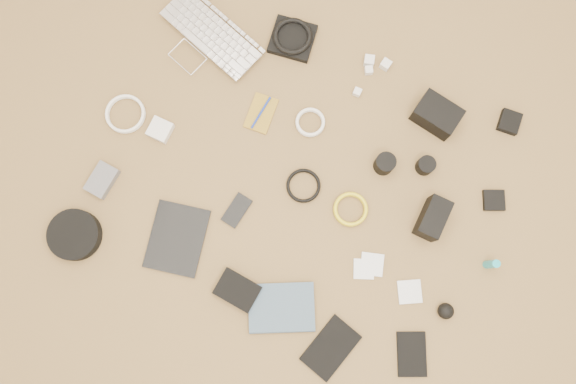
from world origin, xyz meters
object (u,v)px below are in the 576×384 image
(laptop, at_px, (202,44))
(dslr_camera, at_px, (437,115))
(phone, at_px, (237,210))
(headphone_case, at_px, (75,235))
(tablet, at_px, (177,239))
(paperback, at_px, (282,333))

(laptop, xyz_separation_m, dslr_camera, (0.85, 0.03, 0.03))
(phone, height_order, headphone_case, headphone_case)
(tablet, relative_size, headphone_case, 1.35)
(phone, bearing_deg, paperback, -36.42)
(dslr_camera, bearing_deg, laptop, -164.19)
(tablet, height_order, paperback, paperback)
(tablet, xyz_separation_m, headphone_case, (-0.32, -0.11, 0.02))
(laptop, bearing_deg, dslr_camera, 24.25)
(dslr_camera, height_order, tablet, dslr_camera)
(tablet, distance_m, headphone_case, 0.34)
(laptop, relative_size, paperback, 1.76)
(dslr_camera, distance_m, headphone_case, 1.28)
(headphone_case, height_order, paperback, headphone_case)
(laptop, height_order, phone, laptop)
(laptop, relative_size, headphone_case, 2.21)
(laptop, xyz_separation_m, tablet, (0.17, -0.66, -0.01))
(tablet, relative_size, phone, 2.08)
(laptop, distance_m, headphone_case, 0.78)
(paperback, bearing_deg, laptop, 14.19)
(phone, bearing_deg, dslr_camera, 57.90)
(phone, xyz_separation_m, paperback, (0.28, -0.32, 0.01))
(tablet, bearing_deg, dslr_camera, 38.04)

